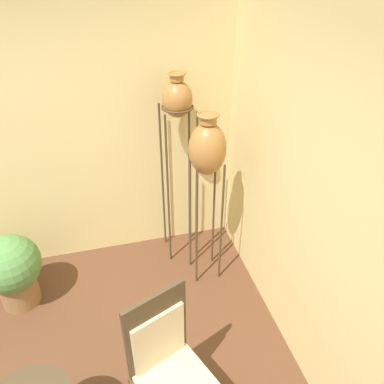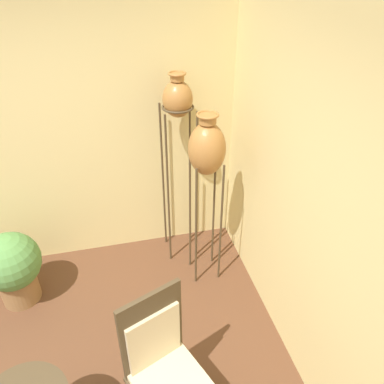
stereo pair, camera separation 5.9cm
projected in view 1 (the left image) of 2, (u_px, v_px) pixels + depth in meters
The scene contains 6 objects.
wall_back at pixel (23, 141), 3.31m from camera, with size 7.89×0.06×2.70m.
wall_right at pixel (351, 247), 2.14m from camera, with size 0.06×7.89×2.70m.
vase_stand_tall at pixel (177, 108), 3.25m from camera, with size 0.30×0.30×1.92m.
vase_stand_medium at pixel (207, 151), 3.10m from camera, with size 0.32×0.32×1.70m.
chair at pixel (169, 364), 2.33m from camera, with size 0.60×0.61×1.12m.
potted_plant at pixel (12, 269), 3.30m from camera, with size 0.52×0.52×0.73m.
Camera 1 is at (0.68, -1.33, 2.79)m, focal length 35.00 mm.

